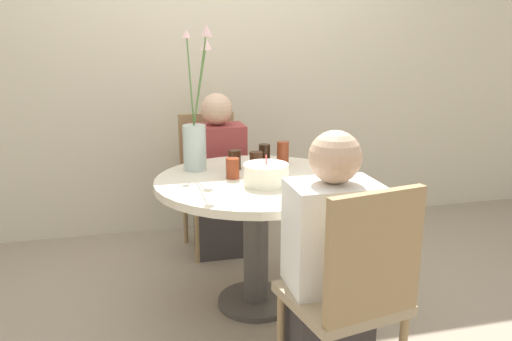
{
  "coord_description": "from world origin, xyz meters",
  "views": [
    {
      "loc": [
        -0.58,
        -2.37,
        1.39
      ],
      "look_at": [
        0.0,
        0.0,
        0.75
      ],
      "focal_mm": 35.0,
      "sensor_mm": 36.0,
      "label": 1
    }
  ],
  "objects_px": {
    "side_plate": "(325,184)",
    "drink_glass_4": "(256,162)",
    "chair_right_flank": "(354,288)",
    "drink_glass_1": "(264,154)",
    "flower_vase": "(195,135)",
    "person_boy": "(218,181)",
    "birthday_cake": "(266,174)",
    "person_woman": "(330,272)",
    "drink_glass_3": "(233,168)",
    "chair_far_back": "(211,173)",
    "drink_glass_0": "(283,153)",
    "drink_glass_2": "(235,160)"
  },
  "relations": [
    {
      "from": "birthday_cake",
      "to": "drink_glass_0",
      "type": "relative_size",
      "value": 1.65
    },
    {
      "from": "birthday_cake",
      "to": "drink_glass_1",
      "type": "relative_size",
      "value": 1.92
    },
    {
      "from": "side_plate",
      "to": "drink_glass_2",
      "type": "height_order",
      "value": "drink_glass_2"
    },
    {
      "from": "side_plate",
      "to": "person_woman",
      "type": "xyz_separation_m",
      "value": [
        -0.16,
        -0.5,
        -0.21
      ]
    },
    {
      "from": "drink_glass_1",
      "to": "person_woman",
      "type": "bearing_deg",
      "value": -89.09
    },
    {
      "from": "drink_glass_4",
      "to": "chair_far_back",
      "type": "bearing_deg",
      "value": 100.09
    },
    {
      "from": "chair_far_back",
      "to": "birthday_cake",
      "type": "relative_size",
      "value": 4.16
    },
    {
      "from": "drink_glass_1",
      "to": "chair_right_flank",
      "type": "bearing_deg",
      "value": -87.7
    },
    {
      "from": "chair_right_flank",
      "to": "drink_glass_3",
      "type": "height_order",
      "value": "chair_right_flank"
    },
    {
      "from": "drink_glass_2",
      "to": "chair_right_flank",
      "type": "bearing_deg",
      "value": -77.68
    },
    {
      "from": "drink_glass_2",
      "to": "drink_glass_4",
      "type": "xyz_separation_m",
      "value": [
        0.1,
        -0.08,
        0.0
      ]
    },
    {
      "from": "drink_glass_1",
      "to": "drink_glass_3",
      "type": "xyz_separation_m",
      "value": [
        -0.23,
        -0.25,
        -0.01
      ]
    },
    {
      "from": "birthday_cake",
      "to": "drink_glass_0",
      "type": "xyz_separation_m",
      "value": [
        0.19,
        0.36,
        0.01
      ]
    },
    {
      "from": "birthday_cake",
      "to": "drink_glass_4",
      "type": "bearing_deg",
      "value": 87.15
    },
    {
      "from": "flower_vase",
      "to": "drink_glass_4",
      "type": "height_order",
      "value": "flower_vase"
    },
    {
      "from": "flower_vase",
      "to": "birthday_cake",
      "type": "bearing_deg",
      "value": -51.63
    },
    {
      "from": "flower_vase",
      "to": "drink_glass_1",
      "type": "bearing_deg",
      "value": 4.82
    },
    {
      "from": "birthday_cake",
      "to": "side_plate",
      "type": "distance_m",
      "value": 0.29
    },
    {
      "from": "drink_glass_2",
      "to": "drink_glass_4",
      "type": "height_order",
      "value": "drink_glass_4"
    },
    {
      "from": "chair_far_back",
      "to": "person_woman",
      "type": "bearing_deg",
      "value": -88.12
    },
    {
      "from": "chair_far_back",
      "to": "person_boy",
      "type": "distance_m",
      "value": 0.16
    },
    {
      "from": "side_plate",
      "to": "drink_glass_3",
      "type": "height_order",
      "value": "drink_glass_3"
    },
    {
      "from": "chair_right_flank",
      "to": "drink_glass_0",
      "type": "xyz_separation_m",
      "value": [
        0.05,
        1.08,
        0.26
      ]
    },
    {
      "from": "side_plate",
      "to": "drink_glass_3",
      "type": "xyz_separation_m",
      "value": [
        -0.41,
        0.22,
        0.05
      ]
    },
    {
      "from": "chair_right_flank",
      "to": "person_woman",
      "type": "height_order",
      "value": "person_woman"
    },
    {
      "from": "person_boy",
      "to": "person_woman",
      "type": "distance_m",
      "value": 1.41
    },
    {
      "from": "drink_glass_3",
      "to": "flower_vase",
      "type": "bearing_deg",
      "value": 126.44
    },
    {
      "from": "birthday_cake",
      "to": "flower_vase",
      "type": "relative_size",
      "value": 0.29
    },
    {
      "from": "flower_vase",
      "to": "drink_glass_0",
      "type": "height_order",
      "value": "flower_vase"
    },
    {
      "from": "chair_far_back",
      "to": "flower_vase",
      "type": "relative_size",
      "value": 1.21
    },
    {
      "from": "birthday_cake",
      "to": "drink_glass_0",
      "type": "height_order",
      "value": "birthday_cake"
    },
    {
      "from": "flower_vase",
      "to": "drink_glass_1",
      "type": "relative_size",
      "value": 6.61
    },
    {
      "from": "chair_far_back",
      "to": "drink_glass_1",
      "type": "height_order",
      "value": "chair_far_back"
    },
    {
      "from": "drink_glass_1",
      "to": "side_plate",
      "type": "bearing_deg",
      "value": -69.11
    },
    {
      "from": "side_plate",
      "to": "person_woman",
      "type": "relative_size",
      "value": 0.2
    },
    {
      "from": "drink_glass_0",
      "to": "side_plate",
      "type": "bearing_deg",
      "value": -78.84
    },
    {
      "from": "chair_far_back",
      "to": "drink_glass_4",
      "type": "xyz_separation_m",
      "value": [
        0.13,
        -0.73,
        0.25
      ]
    },
    {
      "from": "person_woman",
      "to": "drink_glass_3",
      "type": "bearing_deg",
      "value": 108.9
    },
    {
      "from": "person_boy",
      "to": "drink_glass_1",
      "type": "bearing_deg",
      "value": -65.19
    },
    {
      "from": "side_plate",
      "to": "drink_glass_4",
      "type": "height_order",
      "value": "drink_glass_4"
    },
    {
      "from": "birthday_cake",
      "to": "drink_glass_4",
      "type": "height_order",
      "value": "birthday_cake"
    },
    {
      "from": "drink_glass_0",
      "to": "drink_glass_2",
      "type": "relative_size",
      "value": 1.28
    },
    {
      "from": "person_boy",
      "to": "side_plate",
      "type": "bearing_deg",
      "value": -67.21
    },
    {
      "from": "chair_right_flank",
      "to": "drink_glass_1",
      "type": "distance_m",
      "value": 1.15
    },
    {
      "from": "chair_right_flank",
      "to": "drink_glass_0",
      "type": "distance_m",
      "value": 1.11
    },
    {
      "from": "flower_vase",
      "to": "drink_glass_3",
      "type": "relative_size",
      "value": 7.25
    },
    {
      "from": "drink_glass_2",
      "to": "person_boy",
      "type": "relative_size",
      "value": 0.1
    },
    {
      "from": "chair_far_back",
      "to": "drink_glass_0",
      "type": "bearing_deg",
      "value": -70.28
    },
    {
      "from": "flower_vase",
      "to": "drink_glass_0",
      "type": "distance_m",
      "value": 0.5
    },
    {
      "from": "chair_right_flank",
      "to": "person_boy",
      "type": "xyz_separation_m",
      "value": [
        -0.24,
        1.55,
        -0.01
      ]
    }
  ]
}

